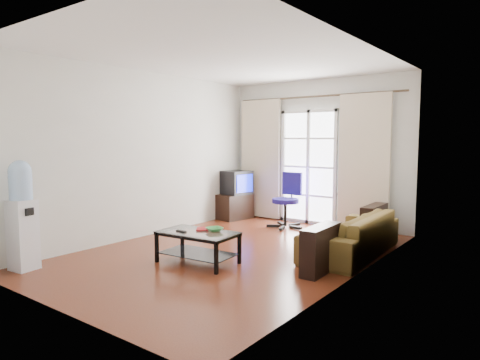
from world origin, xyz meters
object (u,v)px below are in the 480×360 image
sofa (351,234)px  task_chair (286,211)px  water_cooler (22,213)px  crt_tv (236,182)px  coffee_table (198,243)px  tv_stand (234,206)px

sofa → task_chair: (-1.65, 1.02, 0.01)m
sofa → water_cooler: 4.29m
crt_tv → coffee_table: bearing=-50.0°
coffee_table → task_chair: size_ratio=1.06×
crt_tv → water_cooler: (-0.02, -4.27, -0.03)m
tv_stand → crt_tv: size_ratio=1.14×
sofa → tv_stand: 3.13m
sofa → water_cooler: (-2.94, -3.10, 0.42)m
sofa → crt_tv: size_ratio=3.33×
tv_stand → task_chair: 1.28m
tv_stand → crt_tv: 0.49m
tv_stand → crt_tv: bearing=99.0°
water_cooler → coffee_table: bearing=36.5°
coffee_table → tv_stand: bearing=118.9°
sofa → task_chair: size_ratio=1.99×
sofa → tv_stand: bearing=-112.7°
tv_stand → crt_tv: crt_tv is taller
coffee_table → water_cooler: 2.18m
coffee_table → water_cooler: (-1.52, -1.49, 0.44)m
crt_tv → water_cooler: size_ratio=0.44×
task_chair → tv_stand: bearing=176.9°
tv_stand → task_chair: task_chair is taller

